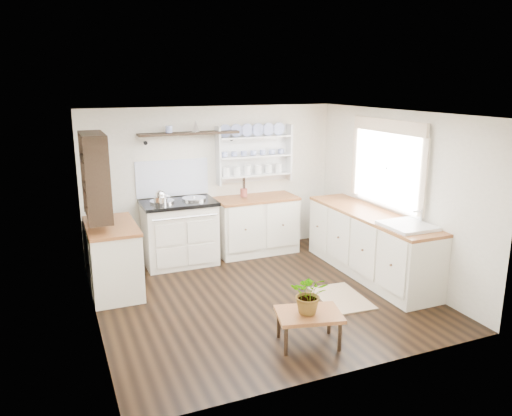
% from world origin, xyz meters
% --- Properties ---
extents(floor, '(4.00, 3.80, 0.01)m').
position_xyz_m(floor, '(0.00, 0.00, 0.00)').
color(floor, black).
rests_on(floor, ground).
extents(wall_back, '(4.00, 0.02, 2.30)m').
position_xyz_m(wall_back, '(0.00, 1.90, 1.15)').
color(wall_back, beige).
rests_on(wall_back, ground).
extents(wall_right, '(0.02, 3.80, 2.30)m').
position_xyz_m(wall_right, '(2.00, 0.00, 1.15)').
color(wall_right, beige).
rests_on(wall_right, ground).
extents(wall_left, '(0.02, 3.80, 2.30)m').
position_xyz_m(wall_left, '(-2.00, 0.00, 1.15)').
color(wall_left, beige).
rests_on(wall_left, ground).
extents(ceiling, '(4.00, 3.80, 0.01)m').
position_xyz_m(ceiling, '(0.00, 0.00, 2.30)').
color(ceiling, white).
rests_on(ceiling, wall_back).
extents(window, '(0.08, 1.55, 1.22)m').
position_xyz_m(window, '(1.95, 0.15, 1.56)').
color(window, white).
rests_on(window, wall_right).
extents(aga_cooker, '(1.08, 0.75, 0.99)m').
position_xyz_m(aga_cooker, '(-0.65, 1.57, 0.49)').
color(aga_cooker, silver).
rests_on(aga_cooker, floor).
extents(back_cabinets, '(1.27, 0.63, 0.90)m').
position_xyz_m(back_cabinets, '(0.60, 1.60, 0.46)').
color(back_cabinets, silver).
rests_on(back_cabinets, floor).
extents(right_cabinets, '(0.62, 2.43, 0.90)m').
position_xyz_m(right_cabinets, '(1.70, 0.10, 0.46)').
color(right_cabinets, silver).
rests_on(right_cabinets, floor).
extents(belfast_sink, '(0.55, 0.60, 0.45)m').
position_xyz_m(belfast_sink, '(1.70, -0.65, 0.80)').
color(belfast_sink, white).
rests_on(belfast_sink, right_cabinets).
extents(left_cabinets, '(0.62, 1.13, 0.90)m').
position_xyz_m(left_cabinets, '(-1.70, 0.90, 0.46)').
color(left_cabinets, silver).
rests_on(left_cabinets, floor).
extents(plate_rack, '(1.20, 0.22, 0.90)m').
position_xyz_m(plate_rack, '(0.65, 1.86, 1.56)').
color(plate_rack, white).
rests_on(plate_rack, wall_back).
extents(high_shelf, '(1.50, 0.29, 0.16)m').
position_xyz_m(high_shelf, '(-0.40, 1.78, 1.91)').
color(high_shelf, black).
rests_on(high_shelf, wall_back).
extents(left_shelving, '(0.28, 0.80, 1.05)m').
position_xyz_m(left_shelving, '(-1.84, 0.90, 1.55)').
color(left_shelving, black).
rests_on(left_shelving, wall_left).
extents(kettle, '(0.19, 0.19, 0.24)m').
position_xyz_m(kettle, '(-0.93, 1.45, 1.05)').
color(kettle, silver).
rests_on(kettle, aga_cooker).
extents(utensil_crock, '(0.11, 0.11, 0.13)m').
position_xyz_m(utensil_crock, '(0.42, 1.68, 0.97)').
color(utensil_crock, '#984337').
rests_on(utensil_crock, back_cabinets).
extents(center_table, '(0.75, 0.61, 0.36)m').
position_xyz_m(center_table, '(-0.02, -1.29, 0.31)').
color(center_table, brown).
rests_on(center_table, floor).
extents(potted_plant, '(0.50, 0.48, 0.42)m').
position_xyz_m(potted_plant, '(-0.02, -1.29, 0.57)').
color(potted_plant, '#3F7233').
rests_on(potted_plant, center_table).
extents(floor_rug, '(0.61, 0.89, 0.02)m').
position_xyz_m(floor_rug, '(0.90, -0.46, 0.01)').
color(floor_rug, brown).
rests_on(floor_rug, floor).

